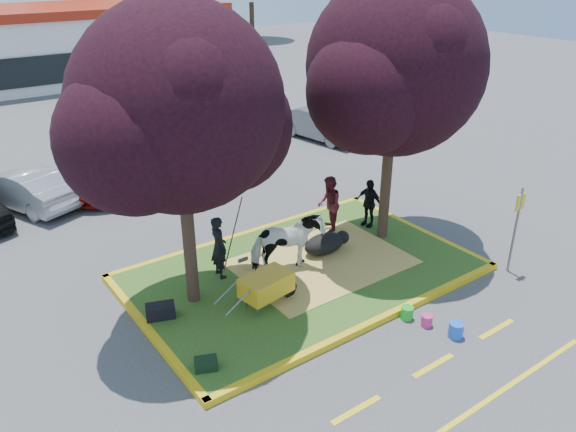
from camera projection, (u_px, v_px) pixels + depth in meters
ground at (303, 275)px, 13.97m from camera, size 90.00×90.00×0.00m
median_island at (303, 272)px, 13.94m from camera, size 8.00×5.00×0.15m
curb_near at (375, 322)px, 12.04m from camera, size 8.30×0.16×0.15m
curb_far at (248, 234)px, 15.83m from camera, size 8.30×0.16×0.15m
curb_left at (148, 330)px, 11.78m from camera, size 0.16×5.30×0.15m
curb_right at (416, 229)px, 16.09m from camera, size 0.16×5.30×0.15m
straw_bedding at (322, 262)px, 14.22m from camera, size 4.20×3.00×0.01m
tree_purple_left at (180, 117)px, 10.93m from camera, size 5.06×4.20×6.51m
tree_purple_right at (396, 75)px, 13.71m from camera, size 5.30×4.40×6.82m
fire_lane_stripe_a at (356, 410)px, 9.82m from camera, size 1.10×0.12×0.01m
fire_lane_stripe_b at (433, 366)px, 10.88m from camera, size 1.10×0.12×0.01m
fire_lane_stripe_c at (497, 329)px, 11.94m from camera, size 1.10×0.12×0.01m
fire_lane_long at (485, 402)px, 10.00m from camera, size 6.00×0.10×0.01m
retail_building at (56, 43)px, 34.65m from camera, size 20.40×8.40×4.40m
cow at (287, 244)px, 13.57m from camera, size 1.87×1.18×1.47m
calf at (324, 244)px, 14.58m from camera, size 1.25×0.78×0.52m
handler at (219, 247)px, 13.32m from camera, size 0.40×0.59×1.56m
visitor_a at (329, 204)px, 15.54m from camera, size 0.94×0.98×1.60m
visitor_b at (369, 203)px, 15.89m from camera, size 0.48×0.87×1.40m
wheelbarrow at (267, 285)px, 12.27m from camera, size 2.03×0.84×0.77m
gear_bag_dark at (160, 311)px, 12.01m from camera, size 0.69×0.52×0.31m
gear_bag_green at (206, 364)px, 10.53m from camera, size 0.50×0.42×0.23m
sign_post at (517, 222)px, 13.55m from camera, size 0.32×0.06×2.25m
bucket_green at (407, 313)px, 12.22m from camera, size 0.35×0.35×0.29m
bucket_pink at (427, 321)px, 12.00m from camera, size 0.29×0.29×0.26m
bucket_blue at (456, 330)px, 11.63m from camera, size 0.39×0.39×0.34m
car_silver at (26, 188)px, 17.47m from camera, size 2.58×3.97×1.24m
car_red at (103, 169)px, 18.95m from camera, size 3.45×5.02×1.27m
car_white at (201, 151)px, 20.67m from camera, size 3.59×4.94×1.33m
car_grey at (321, 124)px, 23.90m from camera, size 1.97×4.11×1.30m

